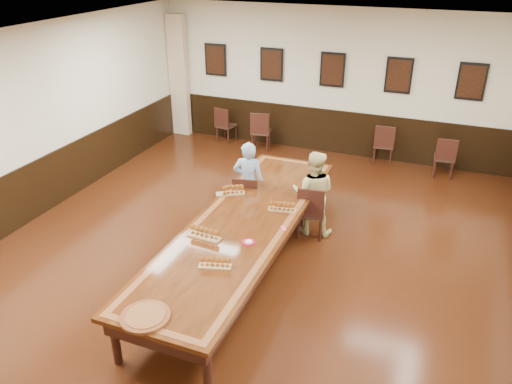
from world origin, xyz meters
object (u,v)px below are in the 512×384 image
at_px(spare_chair_a, 226,124).
at_px(carved_platter, 145,317).
at_px(person_man, 249,182).
at_px(chair_man, 247,199).
at_px(spare_chair_d, 445,156).
at_px(person_woman, 313,193).
at_px(chair_woman, 312,210).
at_px(spare_chair_b, 261,130).
at_px(spare_chair_c, 384,143).
at_px(conference_table, 243,230).

bearing_deg(spare_chair_a, carved_platter, 119.24).
height_order(spare_chair_a, person_man, person_man).
height_order(chair_man, spare_chair_a, chair_man).
bearing_deg(spare_chair_d, person_man, 42.12).
bearing_deg(person_woman, chair_woman, 90.00).
xyz_separation_m(spare_chair_a, person_man, (2.00, -3.38, 0.29)).
relative_size(person_woman, carved_platter, 2.55).
bearing_deg(spare_chair_b, person_woman, 111.67).
bearing_deg(carved_platter, chair_man, 94.70).
height_order(chair_man, chair_woman, chair_woman).
height_order(chair_woman, person_man, person_man).
relative_size(chair_man, person_man, 0.63).
xyz_separation_m(spare_chair_b, spare_chair_c, (2.78, 0.23, -0.01)).
height_order(spare_chair_d, carved_platter, spare_chair_d).
bearing_deg(spare_chair_a, conference_table, 128.61).
bearing_deg(person_man, conference_table, 99.65).
height_order(conference_table, carved_platter, carved_platter).
bearing_deg(chair_woman, spare_chair_a, -55.99).
distance_m(chair_man, conference_table, 1.32).
xyz_separation_m(chair_woman, spare_chair_a, (-3.14, 3.47, -0.03)).
xyz_separation_m(spare_chair_b, carved_platter, (1.33, -6.81, 0.31)).
relative_size(chair_man, carved_platter, 1.60).
height_order(person_man, conference_table, person_man).
xyz_separation_m(chair_man, spare_chair_a, (-2.01, 3.48, -0.02)).
height_order(chair_woman, spare_chair_d, chair_woman).
height_order(chair_woman, spare_chair_a, chair_woman).
height_order(spare_chair_a, spare_chair_d, spare_chair_a).
bearing_deg(chair_man, spare_chair_a, -69.65).
distance_m(chair_woman, carved_platter, 3.62).
distance_m(chair_man, carved_platter, 3.53).
xyz_separation_m(person_man, carved_platter, (0.30, -3.60, 0.05)).
distance_m(spare_chair_d, conference_table, 5.20).
distance_m(spare_chair_a, spare_chair_c, 3.75).
xyz_separation_m(person_man, conference_table, (0.46, -1.32, -0.11)).
bearing_deg(carved_platter, spare_chair_a, 108.23).
bearing_deg(chair_man, conference_table, 100.35).
bearing_deg(chair_woman, person_woman, -90.00).
height_order(spare_chair_b, conference_table, spare_chair_b).
bearing_deg(person_man, spare_chair_b, -81.96).
relative_size(chair_woman, person_man, 0.64).
bearing_deg(conference_table, carved_platter, -94.01).
bearing_deg(carved_platter, person_man, 94.83).
relative_size(spare_chair_a, spare_chair_b, 0.94).
bearing_deg(carved_platter, person_woman, 77.10).
bearing_deg(spare_chair_a, person_man, 131.55).
xyz_separation_m(chair_man, chair_woman, (1.13, 0.00, 0.01)).
distance_m(spare_chair_b, spare_chair_d, 4.05).
xyz_separation_m(chair_woman, spare_chair_d, (1.88, 3.29, -0.03)).
bearing_deg(person_man, carved_platter, 85.13).
height_order(spare_chair_b, spare_chair_c, spare_chair_b).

